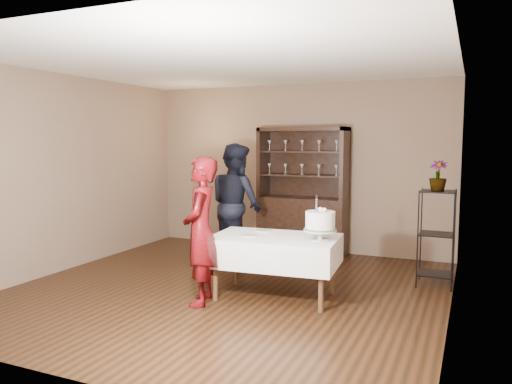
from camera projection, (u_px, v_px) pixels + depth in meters
floor at (228, 290)px, 6.03m from camera, size 5.00×5.00×0.00m
ceiling at (226, 62)px, 5.74m from camera, size 5.00×5.00×0.00m
back_wall at (296, 168)px, 8.16m from camera, size 5.00×0.02×2.70m
wall_left at (66, 173)px, 6.89m from camera, size 0.02×5.00×2.70m
wall_right at (454, 187)px, 4.89m from camera, size 0.02×5.00×2.70m
china_hutch at (303, 212)px, 7.93m from camera, size 1.40×0.48×2.00m
plant_etagere at (436, 234)px, 6.14m from camera, size 0.42×0.42×1.20m
cake_table at (275, 251)px, 5.70m from camera, size 1.50×1.00×0.71m
woman at (201, 231)px, 5.46m from camera, size 0.56×0.69×1.63m
man at (236, 204)px, 7.19m from camera, size 1.08×1.02×1.76m
cake at (320, 222)px, 5.44m from camera, size 0.41×0.41×0.50m
plate_near at (249, 236)px, 5.68m from camera, size 0.23×0.23×0.01m
plate_far at (263, 231)px, 5.99m from camera, size 0.20×0.20×0.01m
potted_plant at (438, 176)px, 6.03m from camera, size 0.22×0.22×0.37m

